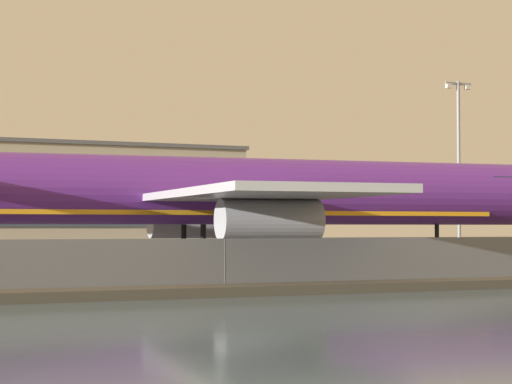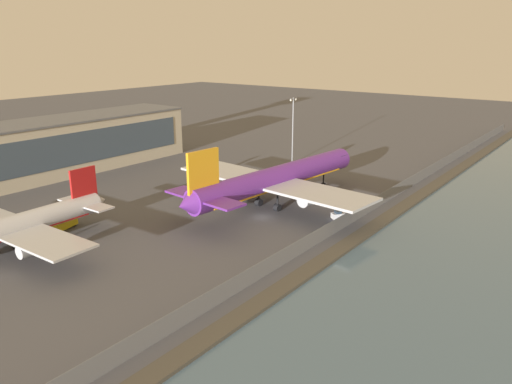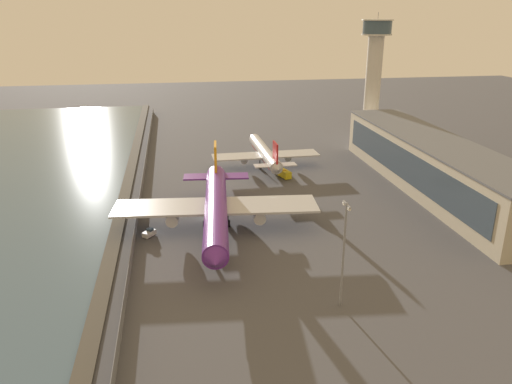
{
  "view_description": "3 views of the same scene",
  "coord_description": "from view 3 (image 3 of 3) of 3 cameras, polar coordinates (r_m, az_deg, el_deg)",
  "views": [
    {
      "loc": [
        -21.11,
        -66.22,
        3.34
      ],
      "look_at": [
        10.95,
        3.79,
        6.14
      ],
      "focal_mm": 70.0,
      "sensor_mm": 36.0,
      "label": 1
    },
    {
      "loc": [
        -76.28,
        -56.01,
        33.89
      ],
      "look_at": [
        5.39,
        5.67,
        2.92
      ],
      "focal_mm": 35.0,
      "sensor_mm": 36.0,
      "label": 2
    },
    {
      "loc": [
        112.35,
        -6.07,
        47.44
      ],
      "look_at": [
        -0.87,
        12.76,
        5.79
      ],
      "focal_mm": 35.0,
      "sensor_mm": 36.0,
      "label": 3
    }
  ],
  "objects": [
    {
      "name": "ops_van",
      "position": [
        151.08,
        3.26,
        2.12
      ],
      "size": [
        5.57,
        3.42,
        2.48
      ],
      "color": "yellow",
      "rests_on": "ground"
    },
    {
      "name": "control_tower",
      "position": [
        192.21,
        13.31,
        13.25
      ],
      "size": [
        11.21,
        11.21,
        47.24
      ],
      "color": "beige",
      "rests_on": "ground"
    },
    {
      "name": "apron_light_mast_apron_west",
      "position": [
        83.61,
        10.0,
        -6.46
      ],
      "size": [
        3.2,
        0.4,
        18.86
      ],
      "color": "gray",
      "rests_on": "ground"
    },
    {
      "name": "perimeter_fence",
      "position": [
        121.83,
        -13.41,
        -2.84
      ],
      "size": [
        280.0,
        0.1,
        2.78
      ],
      "color": "slate",
      "rests_on": "ground"
    },
    {
      "name": "cargo_jet_purple",
      "position": [
        112.83,
        -4.6,
        -1.73
      ],
      "size": [
        54.51,
        47.17,
        15.46
      ],
      "color": "#602889",
      "rests_on": "ground"
    },
    {
      "name": "baggage_tug",
      "position": [
        114.28,
        -12.11,
        -4.61
      ],
      "size": [
        3.53,
        3.19,
        1.8
      ],
      "color": "white",
      "rests_on": "ground"
    },
    {
      "name": "ground_plane",
      "position": [
        122.11,
        -5.86,
        -3.03
      ],
      "size": [
        500.0,
        500.0,
        0.0
      ],
      "primitive_type": "plane",
      "color": "#4C4C51"
    },
    {
      "name": "terminal_building",
      "position": [
        147.64,
        19.54,
        2.96
      ],
      "size": [
        89.42,
        17.42,
        14.37
      ],
      "color": "#BCB299",
      "rests_on": "ground"
    },
    {
      "name": "passenger_jet_silver",
      "position": [
        160.86,
        1.02,
        4.47
      ],
      "size": [
        40.11,
        34.19,
        11.84
      ],
      "color": "silver",
      "rests_on": "ground"
    },
    {
      "name": "shoreline_seawall",
      "position": [
        122.71,
        -15.47,
        -3.44
      ],
      "size": [
        320.0,
        3.0,
        0.5
      ],
      "color": "#474238",
      "rests_on": "ground"
    }
  ]
}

